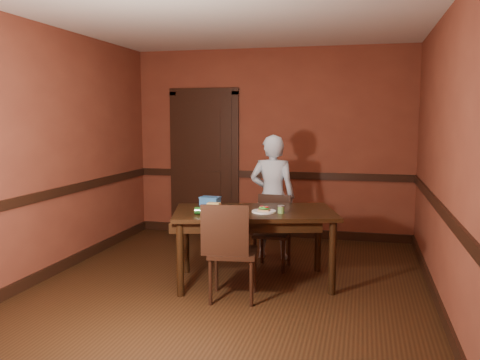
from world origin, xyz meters
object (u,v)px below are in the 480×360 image
at_px(food_tub, 210,201).
at_px(dining_table, 254,247).
at_px(cheese_saucer, 214,206).
at_px(person, 272,197).
at_px(chair_far, 272,233).
at_px(sandwich_plate, 264,211).
at_px(chair_near, 233,251).
at_px(sauce_jar, 281,209).

bearing_deg(food_tub, dining_table, -15.18).
bearing_deg(cheese_saucer, person, 63.84).
bearing_deg(person, chair_far, 98.30).
bearing_deg(chair_far, sandwich_plate, -84.89).
bearing_deg(chair_near, cheese_saucer, -65.48).
bearing_deg(sauce_jar, chair_near, -132.90).
distance_m(chair_far, food_tub, 0.83).
distance_m(sandwich_plate, food_tub, 0.72).
xyz_separation_m(chair_near, sauce_jar, (0.39, 0.42, 0.34)).
relative_size(dining_table, food_tub, 7.17).
bearing_deg(cheese_saucer, chair_near, -57.52).
xyz_separation_m(sandwich_plate, cheese_saucer, (-0.57, 0.12, 0.00)).
height_order(person, sauce_jar, person).
height_order(dining_table, chair_far, chair_far).
bearing_deg(sandwich_plate, chair_far, 91.99).
height_order(sauce_jar, food_tub, food_tub).
xyz_separation_m(chair_near, person, (0.11, 1.51, 0.29)).
xyz_separation_m(chair_far, sandwich_plate, (0.02, -0.63, 0.37)).
height_order(chair_far, food_tub, food_tub).
height_order(chair_far, sauce_jar, sauce_jar).
relative_size(chair_near, sandwich_plate, 3.82).
bearing_deg(chair_near, sauce_jar, -140.86).
distance_m(chair_near, sandwich_plate, 0.58).
height_order(sandwich_plate, sauce_jar, sauce_jar).
xyz_separation_m(chair_near, sandwich_plate, (0.21, 0.44, 0.32)).
xyz_separation_m(chair_far, sauce_jar, (0.20, -0.65, 0.40)).
bearing_deg(cheese_saucer, sauce_jar, -10.66).
distance_m(dining_table, food_tub, 0.73).
height_order(person, food_tub, person).
xyz_separation_m(dining_table, sauce_jar, (0.29, -0.09, 0.43)).
height_order(dining_table, food_tub, food_tub).
bearing_deg(chair_near, chair_far, -107.93).
bearing_deg(chair_far, person, 103.35).
relative_size(chair_near, person, 0.62).
bearing_deg(food_tub, person, 61.07).
height_order(person, cheese_saucer, person).
xyz_separation_m(sauce_jar, cheese_saucer, (-0.74, 0.14, -0.02)).
relative_size(chair_far, sandwich_plate, 3.36).
distance_m(sandwich_plate, cheese_saucer, 0.58).
relative_size(sauce_jar, food_tub, 0.36).
bearing_deg(sauce_jar, sandwich_plate, 174.00).
height_order(sandwich_plate, cheese_saucer, sandwich_plate).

